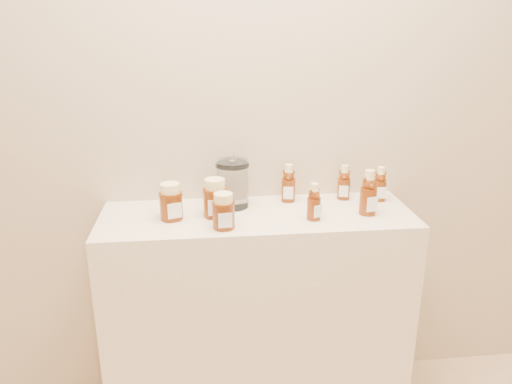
{
  "coord_description": "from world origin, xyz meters",
  "views": [
    {
      "loc": [
        -0.2,
        -0.21,
        1.61
      ],
      "look_at": [
        -0.01,
        1.52,
        1.0
      ],
      "focal_mm": 35.0,
      "sensor_mm": 36.0,
      "label": 1
    }
  ],
  "objects_px": {
    "display_table": "(257,315)",
    "honey_jar_left": "(171,201)",
    "bear_bottle_back_left": "(289,181)",
    "bear_bottle_front_left": "(314,199)",
    "glass_canister": "(233,182)"
  },
  "relations": [
    {
      "from": "bear_bottle_back_left",
      "to": "display_table",
      "type": "bearing_deg",
      "value": -127.16
    },
    {
      "from": "honey_jar_left",
      "to": "bear_bottle_front_left",
      "type": "bearing_deg",
      "value": -26.7
    },
    {
      "from": "bear_bottle_back_left",
      "to": "bear_bottle_front_left",
      "type": "xyz_separation_m",
      "value": [
        0.06,
        -0.21,
        -0.01
      ]
    },
    {
      "from": "bear_bottle_back_left",
      "to": "honey_jar_left",
      "type": "height_order",
      "value": "bear_bottle_back_left"
    },
    {
      "from": "display_table",
      "to": "honey_jar_left",
      "type": "xyz_separation_m",
      "value": [
        -0.32,
        -0.01,
        0.52
      ]
    },
    {
      "from": "display_table",
      "to": "bear_bottle_back_left",
      "type": "bearing_deg",
      "value": 42.55
    },
    {
      "from": "bear_bottle_front_left",
      "to": "honey_jar_left",
      "type": "distance_m",
      "value": 0.53
    },
    {
      "from": "bear_bottle_front_left",
      "to": "glass_canister",
      "type": "bearing_deg",
      "value": 125.2
    },
    {
      "from": "bear_bottle_back_left",
      "to": "glass_canister",
      "type": "bearing_deg",
      "value": -160.66
    },
    {
      "from": "bear_bottle_front_left",
      "to": "glass_canister",
      "type": "height_order",
      "value": "glass_canister"
    },
    {
      "from": "bear_bottle_back_left",
      "to": "honey_jar_left",
      "type": "relative_size",
      "value": 1.27
    },
    {
      "from": "bear_bottle_back_left",
      "to": "glass_canister",
      "type": "height_order",
      "value": "glass_canister"
    },
    {
      "from": "display_table",
      "to": "bear_bottle_front_left",
      "type": "relative_size",
      "value": 7.58
    },
    {
      "from": "bear_bottle_back_left",
      "to": "honey_jar_left",
      "type": "xyz_separation_m",
      "value": [
        -0.47,
        -0.14,
        -0.02
      ]
    },
    {
      "from": "bear_bottle_front_left",
      "to": "glass_canister",
      "type": "xyz_separation_m",
      "value": [
        -0.29,
        0.17,
        0.02
      ]
    }
  ]
}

